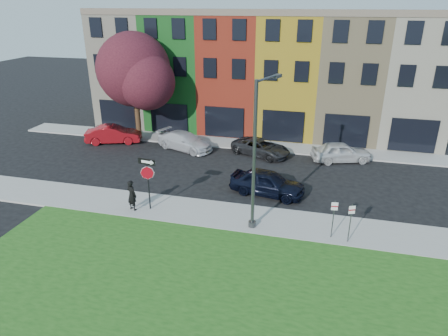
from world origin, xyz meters
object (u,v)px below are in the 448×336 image
(sedan_near, at_px, (267,183))
(street_lamp, at_px, (256,156))
(stop_sign, at_px, (147,174))
(man, at_px, (132,195))

(sedan_near, relative_size, street_lamp, 0.63)
(stop_sign, bearing_deg, sedan_near, 39.68)
(stop_sign, xyz_separation_m, sedan_near, (6.14, 3.72, -1.51))
(street_lamp, bearing_deg, sedan_near, 108.21)
(street_lamp, bearing_deg, man, -160.19)
(man, xyz_separation_m, street_lamp, (6.96, 0.05, 2.96))
(man, height_order, street_lamp, street_lamp)
(stop_sign, distance_m, street_lamp, 6.30)
(man, bearing_deg, sedan_near, -128.56)
(sedan_near, bearing_deg, stop_sign, 131.54)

